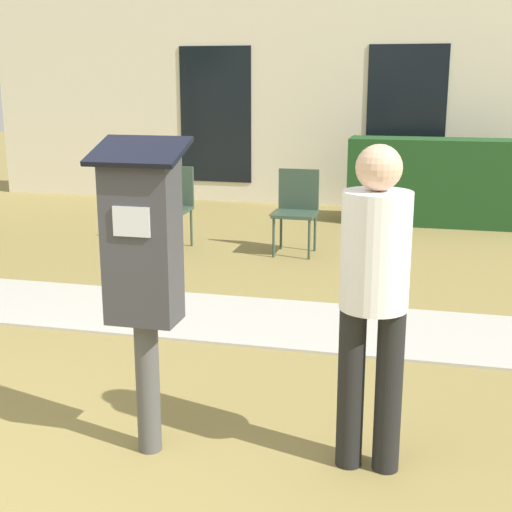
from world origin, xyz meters
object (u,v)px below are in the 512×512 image
object	(u,v)px
outdoor_chair_left	(172,201)
outdoor_chair_middle	(297,204)
parking_meter	(143,258)
person_standing	(374,286)

from	to	relation	value
outdoor_chair_left	outdoor_chair_middle	world-z (taller)	same
parking_meter	outdoor_chair_middle	xyz separation A→B (m)	(-0.05, 4.36, -0.49)
person_standing	outdoor_chair_left	distance (m)	4.89
parking_meter	person_standing	bearing A→B (deg)	5.22
outdoor_chair_middle	outdoor_chair_left	bearing A→B (deg)	-165.40
parking_meter	person_standing	xyz separation A→B (m)	(1.10, 0.10, -0.09)
parking_meter	person_standing	distance (m)	1.11
parking_meter	outdoor_chair_middle	world-z (taller)	parking_meter
person_standing	outdoor_chair_middle	world-z (taller)	person_standing
parking_meter	outdoor_chair_left	xyz separation A→B (m)	(-1.45, 4.26, -0.49)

